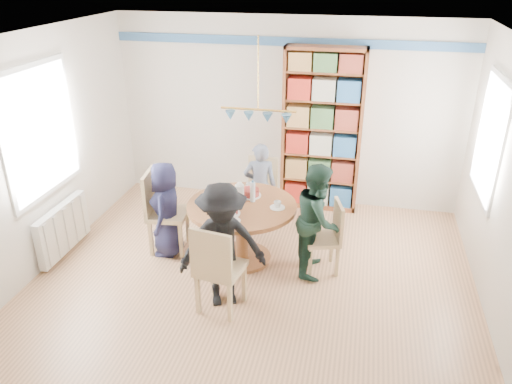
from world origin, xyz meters
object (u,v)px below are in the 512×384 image
(person_left, at_px, (166,209))
(bookshelf, at_px, (322,132))
(chair_left, at_px, (161,208))
(chair_far, at_px, (261,188))
(radiator, at_px, (63,229))
(chair_near, at_px, (217,266))
(person_near, at_px, (222,246))
(person_right, at_px, (318,219))
(person_far, at_px, (260,186))
(chair_right, at_px, (329,234))
(dining_table, at_px, (242,219))

(person_left, relative_size, bookshelf, 0.52)
(chair_left, relative_size, chair_far, 1.13)
(radiator, relative_size, chair_near, 0.98)
(chair_left, height_order, person_near, person_near)
(person_right, xyz_separation_m, person_near, (-0.90, -0.83, 0.02))
(person_far, xyz_separation_m, person_near, (-0.03, -1.73, 0.09))
(chair_right, relative_size, person_right, 0.65)
(chair_near, bearing_deg, person_near, 85.79)
(person_left, xyz_separation_m, person_near, (0.95, -0.83, 0.09))
(chair_left, bearing_deg, dining_table, -1.17)
(chair_far, bearing_deg, person_left, -132.35)
(dining_table, height_order, bookshelf, bookshelf)
(dining_table, distance_m, chair_far, 1.02)
(chair_left, xyz_separation_m, person_far, (1.08, 0.84, 0.03))
(radiator, bearing_deg, person_left, 14.16)
(chair_left, xyz_separation_m, bookshelf, (1.79, 1.67, 0.57))
(chair_near, relative_size, person_left, 0.84)
(radiator, distance_m, person_right, 3.13)
(dining_table, xyz_separation_m, person_right, (0.90, -0.04, 0.12))
(radiator, relative_size, bookshelf, 0.43)
(chair_far, relative_size, person_right, 0.69)
(radiator, height_order, person_near, person_near)
(person_near, bearing_deg, person_right, 21.03)
(person_left, bearing_deg, bookshelf, 127.57)
(chair_right, bearing_deg, bookshelf, 99.49)
(bookshelf, bearing_deg, person_near, -106.22)
(chair_left, bearing_deg, person_near, -40.20)
(person_left, bearing_deg, chair_right, 83.03)
(dining_table, bearing_deg, chair_right, -0.28)
(chair_near, distance_m, person_far, 1.90)
(radiator, xyz_separation_m, person_left, (1.25, 0.31, 0.25))
(chair_left, xyz_separation_m, chair_far, (1.06, 0.99, -0.07))
(radiator, distance_m, dining_table, 2.23)
(chair_right, height_order, person_left, person_left)
(chair_near, xyz_separation_m, person_right, (0.91, 1.01, 0.11))
(chair_near, distance_m, person_right, 1.36)
(chair_far, xyz_separation_m, person_near, (-0.01, -1.88, 0.18))
(person_near, bearing_deg, chair_right, 18.26)
(chair_near, bearing_deg, radiator, 162.52)
(chair_near, bearing_deg, bookshelf, 74.52)
(person_far, distance_m, bookshelf, 1.22)
(dining_table, distance_m, person_right, 0.91)
(person_near, bearing_deg, radiator, 145.06)
(person_left, xyz_separation_m, person_right, (1.85, 0.00, 0.07))
(dining_table, relative_size, chair_left, 1.23)
(radiator, distance_m, person_left, 1.31)
(chair_right, xyz_separation_m, person_near, (-1.03, -0.86, 0.22))
(person_near, bearing_deg, person_far, 67.37)
(person_far, bearing_deg, bookshelf, -144.41)
(dining_table, bearing_deg, person_right, -2.38)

